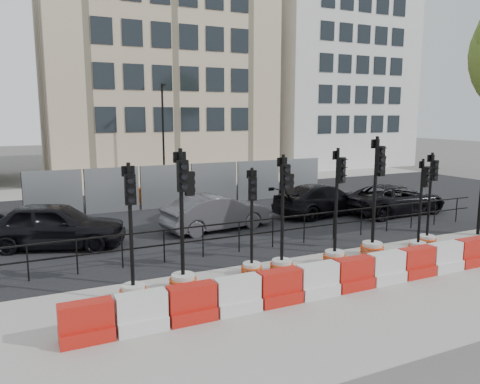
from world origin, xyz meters
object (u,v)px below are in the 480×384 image
traffic_signal_a (133,274)px  car_c (323,200)px  traffic_signal_d (283,246)px  car_a (55,225)px  traffic_signal_h (428,228)px

traffic_signal_a → car_c: (9.46, 5.85, 0.01)m
traffic_signal_d → car_a: (-5.33, 5.29, -0.02)m
traffic_signal_h → car_c: bearing=96.0°
traffic_signal_h → car_c: 5.47m
traffic_signal_h → car_a: traffic_signal_h is taller
traffic_signal_a → car_c: traffic_signal_a is taller
traffic_signal_a → car_c: size_ratio=0.67×
traffic_signal_a → traffic_signal_d: (4.06, 0.14, 0.11)m
traffic_signal_a → traffic_signal_d: traffic_signal_d is taller
traffic_signal_d → car_a: size_ratio=0.68×
traffic_signal_d → car_c: bearing=47.0°
traffic_signal_h → car_a: size_ratio=0.65×
traffic_signal_a → car_a: (-1.26, 5.44, 0.09)m
traffic_signal_a → car_c: 11.12m
traffic_signal_h → car_a: (-10.94, 5.06, 0.12)m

